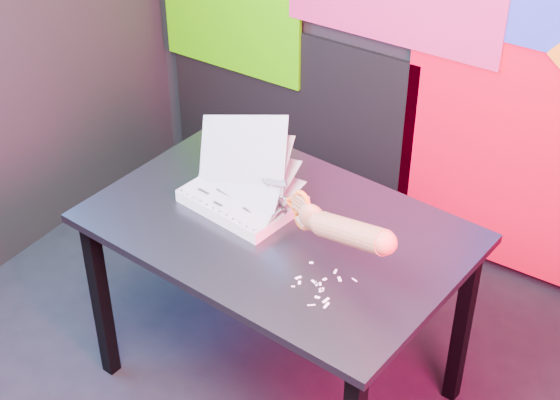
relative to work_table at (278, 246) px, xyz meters
The scene contains 7 objects.
room 0.80m from the work_table, 76.81° to the right, with size 3.01×3.01×2.71m.
backdrop 1.11m from the work_table, 81.76° to the left, with size 2.88×0.05×2.08m.
work_table is the anchor object (origin of this frame).
printout_stack 0.21m from the work_table, 169.27° to the left, with size 0.44×0.32×0.35m.
scissors 0.24m from the work_table, 17.04° to the right, with size 0.24×0.09×0.14m.
hand_forearm 0.41m from the work_table, 18.36° to the right, with size 0.42×0.18×0.18m.
paper_clippings 0.34m from the work_table, 34.08° to the right, with size 0.17×0.19×0.00m.
Camera 1 is at (1.14, -1.47, 2.46)m, focal length 55.00 mm.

